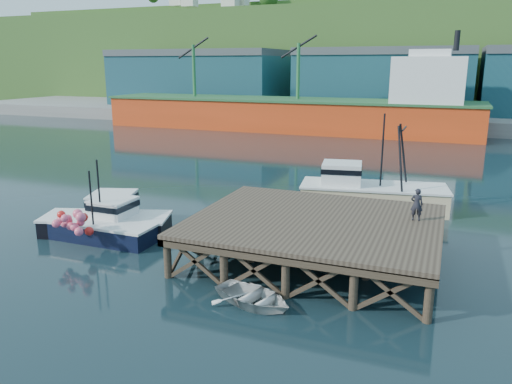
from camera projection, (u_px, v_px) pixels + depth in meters
The scene contains 12 objects.
ground at pixel (217, 245), 27.29m from camera, with size 300.00×300.00×0.00m, color black.
wharf at pixel (314, 223), 24.69m from camera, with size 12.00×10.00×2.62m.
far_quay at pixel (386, 113), 90.13m from camera, with size 160.00×40.00×2.00m, color gray.
warehouse_left at pixel (200, 80), 96.66m from camera, with size 32.00×16.00×9.00m, color #184950.
warehouse_mid at pixel (384, 83), 84.26m from camera, with size 28.00×16.00×9.00m, color #184950.
cargo_ship at pixel (308, 108), 72.73m from camera, with size 55.50×10.00×13.75m.
hillside at pixel (405, 58), 114.68m from camera, with size 220.00×50.00×22.00m, color #2D511E.
boat_navy at pixel (105, 224), 28.18m from camera, with size 6.52×3.43×4.07m.
boat_black at pixel (108, 218), 29.26m from camera, with size 7.75×6.42×4.50m.
trawler at pixel (370, 189), 33.82m from camera, with size 10.10×4.97×6.48m.
dinghy at pixel (253, 297), 20.38m from camera, with size 2.54×3.55×0.74m, color silver.
dockworker at pixel (417, 204), 24.34m from camera, with size 0.59×0.39×1.62m, color black.
Camera 1 is at (11.42, -23.14, 9.59)m, focal length 35.00 mm.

